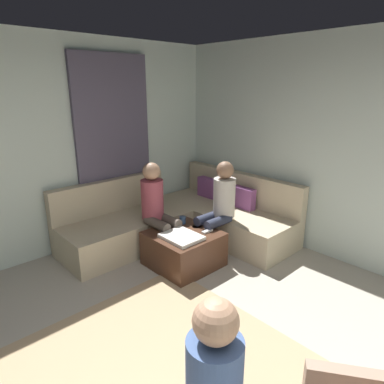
{
  "coord_description": "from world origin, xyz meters",
  "views": [
    {
      "loc": [
        1.26,
        -1.06,
        2.09
      ],
      "look_at": [
        -1.63,
        1.63,
        0.85
      ],
      "focal_mm": 31.63,
      "sensor_mm": 36.0,
      "label": 1
    }
  ],
  "objects_px": {
    "sectional_couch": "(183,220)",
    "person_on_couch_side": "(157,206)",
    "coffee_mug": "(183,220)",
    "game_remote": "(207,231)",
    "ottoman": "(184,249)",
    "person_on_couch_back": "(219,205)"
  },
  "relations": [
    {
      "from": "person_on_couch_side",
      "to": "sectional_couch",
      "type": "bearing_deg",
      "value": -165.16
    },
    {
      "from": "ottoman",
      "to": "game_remote",
      "type": "xyz_separation_m",
      "value": [
        0.18,
        0.22,
        0.22
      ]
    },
    {
      "from": "sectional_couch",
      "to": "person_on_couch_side",
      "type": "height_order",
      "value": "person_on_couch_side"
    },
    {
      "from": "coffee_mug",
      "to": "game_remote",
      "type": "distance_m",
      "value": 0.4
    },
    {
      "from": "sectional_couch",
      "to": "game_remote",
      "type": "relative_size",
      "value": 17.0
    },
    {
      "from": "person_on_couch_side",
      "to": "game_remote",
      "type": "bearing_deg",
      "value": 115.24
    },
    {
      "from": "coffee_mug",
      "to": "ottoman",
      "type": "bearing_deg",
      "value": -39.29
    },
    {
      "from": "sectional_couch",
      "to": "game_remote",
      "type": "distance_m",
      "value": 0.81
    },
    {
      "from": "coffee_mug",
      "to": "person_on_couch_side",
      "type": "height_order",
      "value": "person_on_couch_side"
    },
    {
      "from": "game_remote",
      "to": "person_on_couch_back",
      "type": "height_order",
      "value": "person_on_couch_back"
    },
    {
      "from": "person_on_couch_back",
      "to": "person_on_couch_side",
      "type": "distance_m",
      "value": 0.78
    },
    {
      "from": "game_remote",
      "to": "person_on_couch_side",
      "type": "distance_m",
      "value": 0.7
    },
    {
      "from": "sectional_couch",
      "to": "ottoman",
      "type": "height_order",
      "value": "sectional_couch"
    },
    {
      "from": "sectional_couch",
      "to": "person_on_couch_back",
      "type": "relative_size",
      "value": 2.12
    },
    {
      "from": "sectional_couch",
      "to": "ottoman",
      "type": "xyz_separation_m",
      "value": [
        0.57,
        -0.49,
        -0.07
      ]
    },
    {
      "from": "coffee_mug",
      "to": "person_on_couch_side",
      "type": "distance_m",
      "value": 0.37
    },
    {
      "from": "ottoman",
      "to": "game_remote",
      "type": "distance_m",
      "value": 0.36
    },
    {
      "from": "coffee_mug",
      "to": "game_remote",
      "type": "height_order",
      "value": "coffee_mug"
    },
    {
      "from": "ottoman",
      "to": "person_on_couch_back",
      "type": "distance_m",
      "value": 0.71
    },
    {
      "from": "sectional_couch",
      "to": "game_remote",
      "type": "height_order",
      "value": "sectional_couch"
    },
    {
      "from": "ottoman",
      "to": "game_remote",
      "type": "bearing_deg",
      "value": 50.71
    },
    {
      "from": "ottoman",
      "to": "coffee_mug",
      "type": "bearing_deg",
      "value": 140.71
    }
  ]
}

